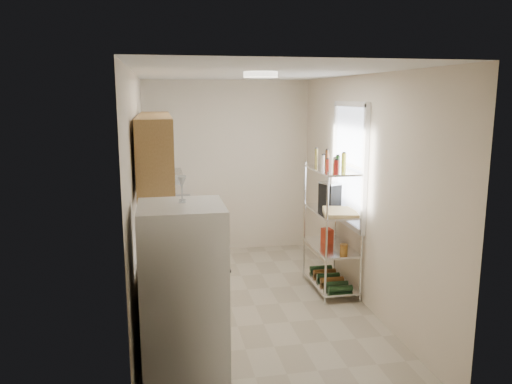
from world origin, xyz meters
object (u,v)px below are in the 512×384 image
rice_cooker (170,219)px  espresso_machine (330,194)px  frying_pan_large (170,218)px  refrigerator (184,303)px  cutting_board (340,212)px

rice_cooker → espresso_machine: 2.00m
rice_cooker → frying_pan_large: 0.37m
frying_pan_large → espresso_machine: size_ratio=0.86×
rice_cooker → espresso_machine: espresso_machine is taller
frying_pan_large → espresso_machine: espresso_machine is taller
espresso_machine → refrigerator: bearing=-151.0°
refrigerator → frying_pan_large: (-0.05, 2.22, 0.14)m
rice_cooker → espresso_machine: size_ratio=0.82×
refrigerator → espresso_machine: (1.93, 2.14, 0.38)m
frying_pan_large → cutting_board: 2.03m
espresso_machine → cutting_board: bearing=-110.6°
rice_cooker → refrigerator: bearing=-88.4°
cutting_board → espresso_machine: size_ratio=1.65×
refrigerator → rice_cooker: bearing=91.6°
refrigerator → rice_cooker: refrigerator is taller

